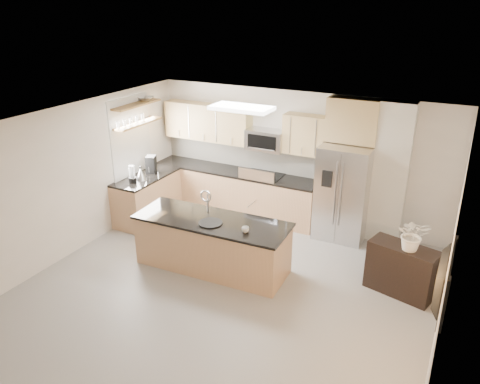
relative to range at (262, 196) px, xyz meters
The scene contains 27 objects.
floor 3.02m from the range, 78.39° to the right, with size 6.50×6.50×0.00m, color gray.
ceiling 3.66m from the range, 78.39° to the right, with size 6.00×6.50×0.02m, color silver.
wall_back 1.07m from the range, 28.76° to the left, with size 6.00×0.02×2.60m, color beige.
wall_front 6.25m from the range, 84.45° to the right, with size 6.00×0.02×2.60m, color beige.
wall_left 3.87m from the range, 129.41° to the right, with size 0.02×6.50×2.60m, color beige.
wall_right 4.71m from the range, 39.05° to the right, with size 0.02×6.50×2.60m, color beige.
back_counter 0.63m from the range, behind, with size 3.55×0.66×1.44m.
left_counter 2.33m from the range, 152.71° to the right, with size 0.66×1.50×0.92m.
range is the anchor object (origin of this frame).
upper_cabinets 1.53m from the range, 166.83° to the left, with size 3.50×0.33×0.75m.
microwave 1.16m from the range, 90.00° to the left, with size 0.76×0.40×0.40m.
refrigerator 1.71m from the range, ahead, with size 0.92×0.78×1.78m.
partition_column 2.56m from the range, ahead, with size 0.60×0.30×2.60m, color beige.
window 2.86m from the range, 155.75° to the right, with size 0.04×1.15×1.65m.
shelf_lower 2.86m from the range, 156.67° to the right, with size 0.30×1.20×0.04m, color olive.
shelf_upper 3.07m from the range, 156.67° to the right, with size 0.30×1.20×0.04m, color olive.
ceiling_fixture 2.48m from the range, 81.39° to the right, with size 1.00×0.50×0.06m, color white.
island 2.14m from the range, 88.09° to the right, with size 2.58×1.01×1.31m.
credenza 3.33m from the range, 26.26° to the right, with size 1.00×0.42×0.80m, color black.
cup 2.45m from the range, 71.67° to the right, with size 0.12×0.12×0.09m, color silver.
platter 2.31m from the range, 86.82° to the right, with size 0.39×0.39×0.02m, color black.
blender 2.61m from the range, 144.75° to the right, with size 0.15×0.15×0.34m.
kettle 2.46m from the range, 147.89° to the right, with size 0.22×0.22×0.27m.
coffee_maker 2.34m from the range, 157.94° to the right, with size 0.26×0.28×0.35m.
bowl 3.02m from the range, 163.95° to the right, with size 0.39×0.39×0.10m, color #BBBBBE.
flower_vase 3.51m from the range, 26.46° to the right, with size 0.66×0.58×0.74m, color white.
television 4.78m from the range, 41.64° to the right, with size 1.08×0.14×0.62m, color black.
Camera 1 is at (2.98, -5.08, 4.18)m, focal length 35.00 mm.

